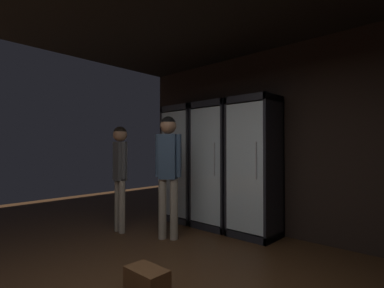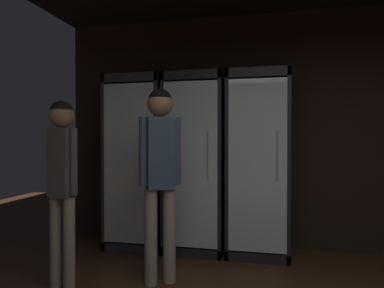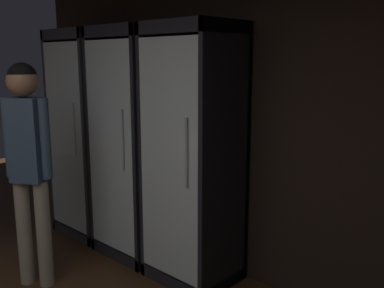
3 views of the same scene
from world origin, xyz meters
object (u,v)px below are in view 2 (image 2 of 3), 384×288
Objects in this scene: cooler_center at (258,165)px; shopper_far at (62,169)px; cooler_far_left at (139,163)px; cooler_left at (196,164)px; shopper_near at (160,162)px.

shopper_far is at bearing -142.79° from cooler_center.
cooler_left is (0.71, 0.00, 0.00)m from cooler_far_left.
cooler_far_left is 1.14m from shopper_near.
cooler_center reaches higher than shopper_far.
cooler_left is at bearing 82.61° from shopper_near.
cooler_far_left is at bearing -179.85° from cooler_left.
cooler_far_left is 1.27m from shopper_far.
cooler_left reaches higher than shopper_near.
cooler_center is at bearing 37.21° from shopper_far.
cooler_left is 1.17× the size of shopper_near.
cooler_center is at bearing -0.17° from cooler_left.
shopper_far is at bearing -126.66° from cooler_left.
cooler_far_left and cooler_center have the same top height.
cooler_far_left is 1.00× the size of cooler_center.
cooler_far_left is at bearing 80.19° from shopper_far.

